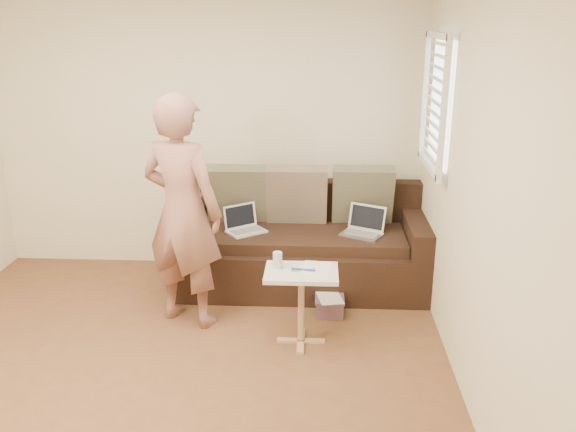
% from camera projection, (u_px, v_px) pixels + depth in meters
% --- Properties ---
extents(floor, '(4.50, 4.50, 0.00)m').
position_uv_depth(floor, '(154.00, 396.00, 3.92)').
color(floor, brown).
rests_on(floor, ground).
extents(wall_back, '(4.00, 0.00, 4.00)m').
position_uv_depth(wall_back, '(207.00, 133.00, 5.64)').
color(wall_back, beige).
rests_on(wall_back, ground).
extents(wall_right, '(0.00, 4.50, 4.50)m').
position_uv_depth(wall_right, '(488.00, 210.00, 3.41)').
color(wall_right, beige).
rests_on(wall_right, ground).
extents(window_blinds, '(0.12, 0.88, 1.08)m').
position_uv_depth(window_blinds, '(436.00, 102.00, 4.71)').
color(window_blinds, white).
rests_on(window_blinds, wall_right).
extents(sofa, '(2.20, 0.95, 0.85)m').
position_uv_depth(sofa, '(301.00, 241.00, 5.42)').
color(sofa, black).
rests_on(sofa, ground).
extents(pillow_left, '(0.55, 0.29, 0.57)m').
position_uv_depth(pillow_left, '(237.00, 194.00, 5.53)').
color(pillow_left, '#53513D').
rests_on(pillow_left, sofa).
extents(pillow_mid, '(0.55, 0.27, 0.57)m').
position_uv_depth(pillow_mid, '(297.00, 195.00, 5.49)').
color(pillow_mid, '#695A4B').
rests_on(pillow_mid, sofa).
extents(pillow_right, '(0.55, 0.28, 0.57)m').
position_uv_depth(pillow_right, '(363.00, 195.00, 5.50)').
color(pillow_right, '#53513D').
rests_on(pillow_right, sofa).
extents(laptop_silver, '(0.41, 0.37, 0.23)m').
position_uv_depth(laptop_silver, '(362.00, 235.00, 5.28)').
color(laptop_silver, '#B7BABC').
rests_on(laptop_silver, sofa).
extents(laptop_white, '(0.39, 0.38, 0.23)m').
position_uv_depth(laptop_white, '(246.00, 232.00, 5.35)').
color(laptop_white, white).
rests_on(laptop_white, sofa).
extents(person, '(0.79, 0.67, 1.84)m').
position_uv_depth(person, '(183.00, 212.00, 4.62)').
color(person, '#8C4D4C').
rests_on(person, ground).
extents(side_table, '(0.53, 0.37, 0.59)m').
position_uv_depth(side_table, '(301.00, 307.00, 4.47)').
color(side_table, silver).
rests_on(side_table, ground).
extents(drinking_glass, '(0.07, 0.07, 0.12)m').
position_uv_depth(drinking_glass, '(278.00, 260.00, 4.42)').
color(drinking_glass, silver).
rests_on(drinking_glass, side_table).
extents(scissors, '(0.20, 0.13, 0.02)m').
position_uv_depth(scissors, '(303.00, 270.00, 4.38)').
color(scissors, silver).
rests_on(scissors, side_table).
extents(paper_on_table, '(0.25, 0.33, 0.00)m').
position_uv_depth(paper_on_table, '(316.00, 269.00, 4.40)').
color(paper_on_table, white).
rests_on(paper_on_table, side_table).
extents(striped_box, '(0.24, 0.24, 0.15)m').
position_uv_depth(striped_box, '(330.00, 305.00, 4.97)').
color(striped_box, '#BA1B68').
rests_on(striped_box, ground).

